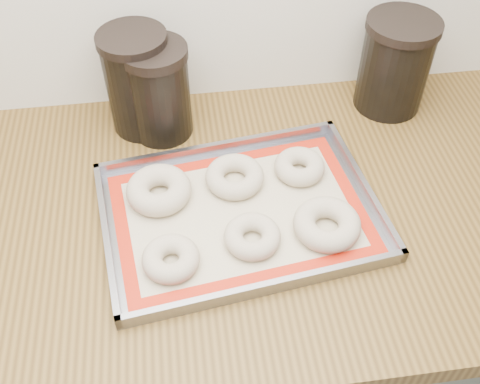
{
  "coord_description": "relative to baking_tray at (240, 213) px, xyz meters",
  "views": [
    {
      "loc": [
        -0.16,
        1.04,
        1.64
      ],
      "look_at": [
        -0.07,
        1.65,
        0.96
      ],
      "focal_mm": 42.0,
      "sensor_mm": 36.0,
      "label": 1
    }
  ],
  "objects": [
    {
      "name": "cabinet",
      "position": [
        0.07,
        0.02,
        -0.48
      ],
      "size": [
        3.0,
        0.65,
        0.86
      ],
      "primitive_type": "cube",
      "color": "slate",
      "rests_on": "floor"
    },
    {
      "name": "countertop",
      "position": [
        0.07,
        0.02,
        -0.03
      ],
      "size": [
        3.06,
        0.68,
        0.04
      ],
      "primitive_type": "cube",
      "color": "brown",
      "rests_on": "cabinet"
    },
    {
      "name": "baking_tray",
      "position": [
        0.0,
        0.0,
        0.0
      ],
      "size": [
        0.5,
        0.39,
        0.03
      ],
      "rotation": [
        0.0,
        0.0,
        0.13
      ],
      "color": "gray",
      "rests_on": "countertop"
    },
    {
      "name": "baking_mat",
      "position": [
        0.0,
        0.0,
        -0.0
      ],
      "size": [
        0.45,
        0.34,
        0.0
      ],
      "rotation": [
        0.0,
        0.0,
        0.13
      ],
      "color": "#C6B793",
      "rests_on": "baking_tray"
    },
    {
      "name": "bagel_front_left",
      "position": [
        -0.12,
        -0.09,
        0.01
      ],
      "size": [
        0.11,
        0.11,
        0.03
      ],
      "primitive_type": "torus",
      "rotation": [
        0.0,
        0.0,
        0.24
      ],
      "color": "#C3B297",
      "rests_on": "baking_mat"
    },
    {
      "name": "bagel_front_mid",
      "position": [
        0.01,
        -0.06,
        0.01
      ],
      "size": [
        0.1,
        0.1,
        0.03
      ],
      "primitive_type": "torus",
      "rotation": [
        0.0,
        0.0,
        -0.06
      ],
      "color": "#C3B297",
      "rests_on": "baking_mat"
    },
    {
      "name": "bagel_front_right",
      "position": [
        0.14,
        -0.06,
        0.02
      ],
      "size": [
        0.12,
        0.12,
        0.04
      ],
      "primitive_type": "torus",
      "rotation": [
        0.0,
        0.0,
        0.09
      ],
      "color": "#C3B297",
      "rests_on": "baking_mat"
    },
    {
      "name": "bagel_back_left",
      "position": [
        -0.13,
        0.06,
        0.02
      ],
      "size": [
        0.13,
        0.13,
        0.04
      ],
      "primitive_type": "torus",
      "rotation": [
        0.0,
        0.0,
        0.16
      ],
      "color": "#C3B297",
      "rests_on": "baking_mat"
    },
    {
      "name": "bagel_back_mid",
      "position": [
        0.0,
        0.07,
        0.01
      ],
      "size": [
        0.13,
        0.13,
        0.03
      ],
      "primitive_type": "torus",
      "rotation": [
        0.0,
        0.0,
        0.3
      ],
      "color": "#C3B297",
      "rests_on": "baking_mat"
    },
    {
      "name": "bagel_back_right",
      "position": [
        0.12,
        0.08,
        0.01
      ],
      "size": [
        0.12,
        0.12,
        0.03
      ],
      "primitive_type": "torus",
      "rotation": [
        0.0,
        0.0,
        0.35
      ],
      "color": "#C3B297",
      "rests_on": "baking_mat"
    },
    {
      "name": "canister_left",
      "position": [
        -0.16,
        0.27,
        0.1
      ],
      "size": [
        0.13,
        0.13,
        0.2
      ],
      "color": "black",
      "rests_on": "countertop"
    },
    {
      "name": "canister_mid",
      "position": [
        -0.12,
        0.24,
        0.09
      ],
      "size": [
        0.12,
        0.12,
        0.19
      ],
      "color": "black",
      "rests_on": "countertop"
    },
    {
      "name": "canister_right",
      "position": [
        0.34,
        0.26,
        0.09
      ],
      "size": [
        0.14,
        0.14,
        0.19
      ],
      "color": "black",
      "rests_on": "countertop"
    }
  ]
}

